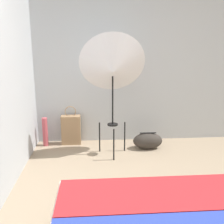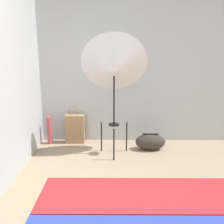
% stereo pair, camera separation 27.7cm
% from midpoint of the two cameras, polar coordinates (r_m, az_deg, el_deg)
% --- Properties ---
extents(wall_back, '(8.00, 0.05, 2.60)m').
position_cam_midpoint_polar(wall_back, '(4.30, 0.24, 10.54)').
color(wall_back, '#B7BCC1').
rests_on(wall_back, ground_plane).
extents(wall_side_left, '(0.05, 8.00, 2.60)m').
position_cam_midpoint_polar(wall_side_left, '(3.07, -25.35, 7.75)').
color(wall_side_left, '#B7BCC1').
rests_on(wall_side_left, ground_plane).
extents(photo_umbrella, '(0.94, 0.65, 1.76)m').
position_cam_midpoint_polar(photo_umbrella, '(3.67, -2.05, 9.61)').
color(photo_umbrella, black).
rests_on(photo_umbrella, ground_plane).
extents(tote_bag, '(0.31, 0.15, 0.64)m').
position_cam_midpoint_polar(tote_bag, '(4.37, -10.70, -3.79)').
color(tote_bag, '#9E7A56').
rests_on(tote_bag, ground_plane).
extents(duffel_bag, '(0.46, 0.25, 0.26)m').
position_cam_midpoint_polar(duffel_bag, '(4.15, 5.88, -6.28)').
color(duffel_bag, '#332D28').
rests_on(duffel_bag, ground_plane).
extents(paper_roll, '(0.08, 0.08, 0.46)m').
position_cam_midpoint_polar(paper_roll, '(4.39, -16.12, -4.19)').
color(paper_roll, '#BC4C56').
rests_on(paper_roll, ground_plane).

